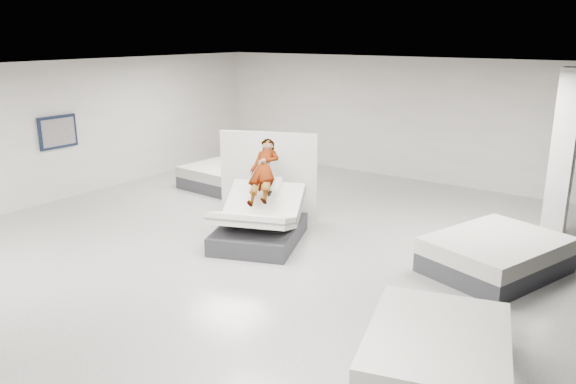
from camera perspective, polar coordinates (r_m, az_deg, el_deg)
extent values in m
plane|color=beige|center=(9.71, -4.22, -7.18)|extent=(14.00, 14.00, 0.00)
plane|color=black|center=(8.95, -4.64, 12.02)|extent=(14.00, 14.00, 0.00)
cube|color=white|center=(15.16, 12.74, 7.19)|extent=(12.00, 0.04, 3.20)
cube|color=white|center=(13.75, -24.22, 5.31)|extent=(0.04, 14.00, 3.20)
cube|color=#38383D|center=(10.56, -2.90, -4.24)|extent=(2.02, 2.30, 0.33)
cube|color=white|center=(10.72, -2.38, -1.09)|extent=(1.67, 1.38, 0.67)
cube|color=#5D5D62|center=(10.72, -2.38, -1.09)|extent=(1.66, 1.32, 0.52)
cube|color=white|center=(10.04, -3.64, -2.91)|extent=(1.69, 1.42, 0.47)
cube|color=#5D5D62|center=(10.04, -3.64, -2.91)|extent=(1.69, 1.40, 0.30)
cube|color=silver|center=(10.78, -2.16, 0.65)|extent=(0.63, 0.56, 0.31)
imported|color=slate|center=(10.54, -2.50, 1.28)|extent=(0.98, 1.39, 1.39)
cube|color=black|center=(10.20, -1.86, -0.16)|extent=(0.10, 0.15, 0.08)
cube|color=silver|center=(11.66, -1.99, 1.64)|extent=(1.90, 0.90, 1.85)
cube|color=#38383D|center=(9.89, 20.28, -6.72)|extent=(2.22, 2.55, 0.32)
cube|color=white|center=(9.79, 20.45, -5.12)|extent=(2.22, 2.55, 0.27)
cube|color=#38383D|center=(6.89, 14.78, -16.62)|extent=(2.03, 2.39, 0.31)
cube|color=white|center=(6.75, 14.95, -14.59)|extent=(2.03, 2.39, 0.26)
cube|color=#38383D|center=(14.20, -6.30, 0.94)|extent=(2.13, 1.65, 0.31)
cube|color=white|center=(14.13, -6.33, 2.03)|extent=(2.13, 1.65, 0.25)
cube|color=white|center=(11.71, 26.15, 3.45)|extent=(0.40, 0.40, 3.20)
cube|color=black|center=(13.96, -22.34, 5.66)|extent=(0.05, 0.95, 0.75)
cube|color=#9E8469|center=(13.93, -22.27, 5.65)|extent=(0.02, 0.82, 0.62)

